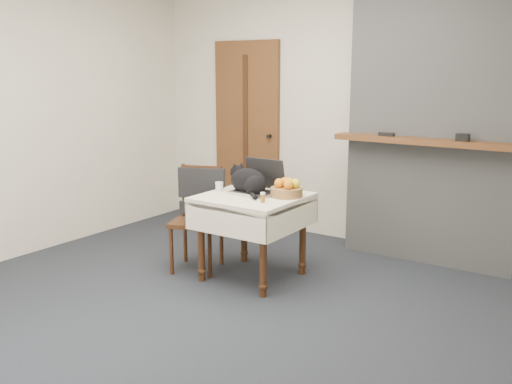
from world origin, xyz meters
TOP-DOWN VIEW (x-y plane):
  - ground at (0.00, 0.00)m, footprint 4.50×4.50m
  - room_shell at (0.00, 0.46)m, footprint 4.52×4.01m
  - door at (-1.20, 1.97)m, footprint 0.82×0.10m
  - chimney at (0.90, 1.85)m, footprint 1.62×0.48m
  - side_table at (-0.15, 0.55)m, footprint 0.78×0.78m
  - laptop at (-0.16, 0.66)m, footprint 0.38×0.33m
  - cat at (-0.21, 0.58)m, footprint 0.44×0.35m
  - cream_jar at (-0.47, 0.53)m, footprint 0.07×0.07m
  - pill_bottle at (0.06, 0.38)m, footprint 0.04×0.04m
  - fruit_basket at (0.11, 0.67)m, footprint 0.26×0.26m
  - desk_clutter at (-0.01, 0.61)m, footprint 0.12×0.08m
  - chair at (-0.69, 0.53)m, footprint 0.52×0.51m

SIDE VIEW (x-z plane):
  - ground at x=0.00m, z-range 0.00..0.00m
  - chair at x=-0.69m, z-range 0.12..1.01m
  - side_table at x=-0.15m, z-range 0.24..0.94m
  - desk_clutter at x=-0.01m, z-range 0.70..0.71m
  - cream_jar at x=-0.47m, z-range 0.70..0.78m
  - pill_bottle at x=0.06m, z-range 0.70..0.78m
  - fruit_basket at x=0.11m, z-range 0.69..0.83m
  - laptop at x=-0.16m, z-range 0.63..0.91m
  - cat at x=-0.21m, z-range 0.68..0.92m
  - door at x=-1.20m, z-range 0.00..2.00m
  - chimney at x=0.90m, z-range 0.00..2.60m
  - room_shell at x=0.00m, z-range 0.46..3.07m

